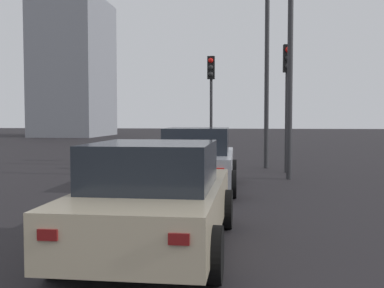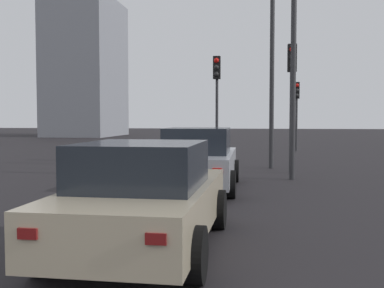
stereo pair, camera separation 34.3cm
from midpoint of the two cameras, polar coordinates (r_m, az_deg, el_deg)
car_silver_lead at (r=11.88m, az=1.65°, el=-1.93°), size 4.43×2.03×1.57m
car_beige_second at (r=6.46m, az=-4.25°, el=-6.53°), size 4.18×2.02×1.48m
traffic_light_near_left at (r=18.69m, az=3.56°, el=7.00°), size 0.32×0.29×4.26m
traffic_light_near_right at (r=26.20m, az=13.03°, el=5.08°), size 0.32×0.29×3.78m
traffic_light_far_left at (r=15.76m, az=12.71°, el=7.53°), size 0.32×0.30×4.22m
street_lamp_kerbside at (r=17.21m, az=10.33°, el=11.27°), size 0.56×0.36×7.20m
street_lamp_far at (r=14.39m, az=13.03°, el=15.92°), size 0.56×0.36×8.66m
building_facade_left at (r=49.54m, az=-12.59°, el=9.00°), size 9.38×6.17×13.84m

